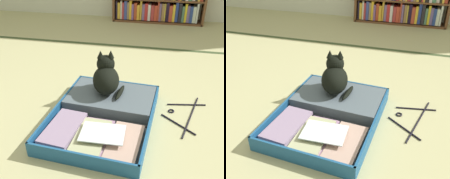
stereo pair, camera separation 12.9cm
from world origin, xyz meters
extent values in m
plane|color=tan|center=(0.00, 0.00, 0.00)|extent=(10.00, 10.00, 0.00)
cube|color=#3B4B2A|center=(0.00, 1.29, 0.00)|extent=(4.80, 0.05, 0.00)
cube|color=brown|center=(0.34, 2.26, 0.01)|extent=(1.15, 0.23, 0.02)
cube|color=#231B2D|center=(-0.20, 2.26, 0.15)|extent=(0.02, 0.19, 0.23)
cube|color=gold|center=(-0.17, 2.26, 0.14)|extent=(0.03, 0.19, 0.21)
cube|color=beige|center=(-0.14, 2.26, 0.15)|extent=(0.02, 0.19, 0.24)
cube|color=#B3363C|center=(-0.12, 2.26, 0.14)|extent=(0.03, 0.19, 0.22)
cube|color=#3B4994|center=(-0.08, 2.26, 0.15)|extent=(0.03, 0.19, 0.24)
cube|color=#9E8360|center=(-0.05, 2.27, 0.14)|extent=(0.03, 0.19, 0.22)
cube|color=gold|center=(-0.02, 2.26, 0.16)|extent=(0.03, 0.19, 0.24)
cube|color=#77508B|center=(0.01, 2.26, 0.13)|extent=(0.03, 0.19, 0.20)
cube|color=#B64427|center=(0.05, 2.27, 0.14)|extent=(0.04, 0.19, 0.22)
cube|color=gold|center=(0.09, 2.26, 0.13)|extent=(0.04, 0.19, 0.19)
cube|color=gold|center=(0.12, 2.27, 0.16)|extent=(0.02, 0.19, 0.24)
cube|color=slate|center=(0.15, 2.27, 0.14)|extent=(0.03, 0.19, 0.21)
cube|color=#B72B2B|center=(0.19, 2.26, 0.14)|extent=(0.04, 0.19, 0.21)
cube|color=silver|center=(0.23, 2.25, 0.14)|extent=(0.03, 0.19, 0.20)
cube|color=#B43A3B|center=(0.27, 2.27, 0.13)|extent=(0.04, 0.19, 0.19)
cube|color=#BC3E2A|center=(0.31, 2.26, 0.13)|extent=(0.04, 0.19, 0.20)
cube|color=#B0402B|center=(0.35, 2.26, 0.16)|extent=(0.02, 0.19, 0.25)
cube|color=slate|center=(0.37, 2.26, 0.15)|extent=(0.03, 0.19, 0.22)
cube|color=#A57C4B|center=(0.40, 2.27, 0.15)|extent=(0.03, 0.19, 0.22)
cube|color=gold|center=(0.43, 2.27, 0.14)|extent=(0.02, 0.19, 0.22)
cube|color=black|center=(0.46, 2.26, 0.15)|extent=(0.04, 0.19, 0.24)
cube|color=#AE3F2B|center=(0.51, 2.26, 0.14)|extent=(0.04, 0.19, 0.20)
cube|color=yellow|center=(0.54, 2.26, 0.14)|extent=(0.03, 0.19, 0.21)
cube|color=#2B3E8F|center=(0.58, 2.27, 0.16)|extent=(0.04, 0.19, 0.25)
cube|color=#242125|center=(0.62, 2.26, 0.15)|extent=(0.04, 0.19, 0.24)
cube|color=#4B745C|center=(0.66, 2.26, 0.13)|extent=(0.03, 0.19, 0.20)
cube|color=gold|center=(0.69, 2.27, 0.15)|extent=(0.03, 0.19, 0.23)
cube|color=slate|center=(0.73, 2.27, 0.14)|extent=(0.03, 0.19, 0.21)
cube|color=navy|center=(0.76, 2.26, 0.14)|extent=(0.03, 0.19, 0.20)
cube|color=silver|center=(0.80, 2.26, 0.13)|extent=(0.04, 0.19, 0.20)
cube|color=silver|center=(0.83, 2.26, 0.16)|extent=(0.02, 0.19, 0.24)
cube|color=#1D5283|center=(0.12, -0.21, 0.01)|extent=(0.62, 0.42, 0.01)
cube|color=#1D5283|center=(0.10, -0.40, 0.05)|extent=(0.59, 0.05, 0.09)
cube|color=#1D5283|center=(-0.17, -0.19, 0.05)|extent=(0.04, 0.39, 0.09)
cube|color=#1D5283|center=(0.41, -0.23, 0.05)|extent=(0.04, 0.39, 0.09)
cube|color=#485259|center=(0.12, -0.21, 0.02)|extent=(0.59, 0.40, 0.01)
cube|color=#1D5283|center=(0.14, 0.17, 0.01)|extent=(0.62, 0.42, 0.01)
cube|color=#1D5283|center=(0.15, 0.36, 0.05)|extent=(0.59, 0.05, 0.09)
cube|color=#1D5283|center=(-0.15, 0.19, 0.05)|extent=(0.04, 0.39, 0.09)
cube|color=#1D5283|center=(0.43, 0.15, 0.05)|extent=(0.04, 0.39, 0.09)
cube|color=#485259|center=(0.14, 0.17, 0.02)|extent=(0.59, 0.40, 0.01)
cylinder|color=black|center=(0.13, -0.02, 0.02)|extent=(0.57, 0.05, 0.02)
cube|color=gray|center=(-0.06, -0.20, 0.03)|extent=(0.20, 0.30, 0.02)
cube|color=gray|center=(-0.06, -0.21, 0.05)|extent=(0.19, 0.32, 0.02)
cube|color=gray|center=(-0.06, -0.20, 0.07)|extent=(0.20, 0.33, 0.02)
cube|color=#22291F|center=(0.12, -0.22, 0.03)|extent=(0.20, 0.34, 0.01)
cube|color=#9B7394|center=(0.12, -0.21, 0.04)|extent=(0.18, 0.33, 0.02)
cube|color=#ABAF82|center=(0.11, -0.22, 0.06)|extent=(0.18, 0.30, 0.01)
cube|color=#AE9C8F|center=(0.29, -0.23, 0.03)|extent=(0.19, 0.28, 0.02)
cube|color=tan|center=(0.30, -0.22, 0.05)|extent=(0.19, 0.32, 0.02)
cube|color=white|center=(0.17, -0.22, 0.08)|extent=(0.25, 0.18, 0.01)
cube|color=#4F5C65|center=(0.14, 0.17, 0.05)|extent=(0.58, 0.39, 0.08)
torus|color=white|center=(0.19, 0.19, 0.09)|extent=(0.12, 0.12, 0.01)
cylinder|color=black|center=(-0.01, 0.36, 0.05)|extent=(0.02, 0.02, 0.08)
cylinder|color=black|center=(0.32, 0.34, 0.05)|extent=(0.02, 0.02, 0.08)
cube|color=yellow|center=(0.12, -0.39, 0.04)|extent=(0.03, 0.00, 0.02)
cube|color=yellow|center=(-0.08, -0.38, 0.02)|extent=(0.04, 0.00, 0.03)
cube|color=#3B8C3D|center=(0.05, -0.39, 0.06)|extent=(0.04, 0.00, 0.02)
ellipsoid|color=black|center=(0.10, 0.20, 0.18)|extent=(0.23, 0.28, 0.18)
ellipsoid|color=black|center=(0.09, 0.26, 0.14)|extent=(0.14, 0.11, 0.10)
sphere|color=black|center=(0.09, 0.25, 0.27)|extent=(0.12, 0.12, 0.12)
cone|color=black|center=(0.12, 0.25, 0.34)|extent=(0.05, 0.05, 0.05)
cone|color=black|center=(0.06, 0.24, 0.34)|extent=(0.05, 0.05, 0.05)
sphere|color=#DFC449|center=(0.10, 0.30, 0.28)|extent=(0.02, 0.02, 0.02)
sphere|color=#DFC449|center=(0.06, 0.29, 0.28)|extent=(0.02, 0.02, 0.02)
ellipsoid|color=black|center=(0.20, 0.18, 0.11)|extent=(0.05, 0.19, 0.03)
cylinder|color=black|center=(0.67, 0.15, 0.01)|extent=(0.13, 0.46, 0.01)
cylinder|color=black|center=(0.59, 0.05, 0.01)|extent=(0.21, 0.17, 0.01)
cylinder|color=black|center=(0.65, 0.28, 0.01)|extent=(0.26, 0.05, 0.01)
torus|color=black|center=(0.54, 0.18, 0.01)|extent=(0.05, 0.05, 0.01)
camera|label=1|loc=(0.44, -1.28, 1.01)|focal=41.76mm
camera|label=2|loc=(0.57, -1.24, 1.01)|focal=41.76mm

